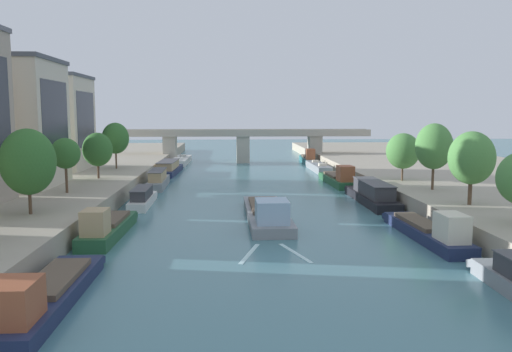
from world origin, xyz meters
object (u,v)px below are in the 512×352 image
Objects in this scene: moored_boat_right_gap_after at (308,158)px; bridge_far at (243,142)px; moored_boat_left_gap_after at (181,160)px; moored_boat_right_far at (429,230)px; barge_midriver at (267,213)px; moored_boat_left_near at (143,198)px; tree_left_distant at (65,154)px; moored_boat_left_end at (169,168)px; tree_right_midway at (403,151)px; moored_boat_left_downstream at (44,294)px; moored_boat_left_second at (158,180)px; tree_left_end_of_row at (28,162)px; tree_left_third at (115,138)px; tree_right_nearest at (434,146)px; moored_boat_right_downstream at (372,194)px; tree_left_midway at (98,150)px; tree_right_distant at (472,158)px; moored_boat_left_upstream at (107,227)px; moored_boat_right_near at (318,167)px; moored_boat_right_second at (338,178)px.

bridge_far is at bearing 174.15° from moored_boat_right_gap_after.
moored_boat_left_gap_after is 1.09× the size of moored_boat_right_far.
bridge_far reaches higher than barge_midriver.
tree_left_distant reaches higher than moored_boat_left_near.
moored_boat_left_end is 2.62× the size of tree_right_midway.
moored_boat_left_downstream is 1.35× the size of moored_boat_left_near.
moored_boat_left_second is 2.06× the size of tree_right_midway.
tree_left_end_of_row reaches higher than moored_boat_left_gap_after.
bridge_far is (14.10, 20.65, 3.60)m from moored_boat_left_end.
tree_left_third reaches higher than moored_boat_right_gap_after.
moored_boat_left_downstream is 0.89× the size of moored_boat_left_gap_after.
moored_boat_right_gap_after is 1.88× the size of tree_right_nearest.
barge_midriver is at bearing -17.12° from tree_left_distant.
barge_midriver reaches higher than moored_boat_right_downstream.
bridge_far is at bearing 64.24° from tree_left_midway.
tree_right_nearest is at bearing 88.29° from tree_right_distant.
moored_boat_left_end is at bearing 54.96° from tree_left_third.
moored_boat_left_upstream reaches higher than moored_boat_left_near.
tree_left_third reaches higher than barge_midriver.
tree_left_end_of_row is at bearing -176.52° from tree_right_distant.
moored_boat_left_near is 59.01m from moored_boat_right_gap_after.
moored_boat_right_downstream is (27.70, -52.08, 0.51)m from moored_boat_left_gap_after.
moored_boat_left_end reaches higher than moored_boat_left_gap_after.
moored_boat_right_near is at bearing -91.70° from moored_boat_right_gap_after.
moored_boat_right_gap_after is at bearing 95.09° from tree_right_distant.
tree_right_distant is at bearing -29.07° from tree_left_midway.
moored_boat_left_gap_after is (0.60, 68.23, -0.30)m from moored_boat_left_upstream.
moored_boat_right_far is 70.78m from moored_boat_right_gap_after.
moored_boat_left_second is 0.85× the size of moored_boat_right_second.
barge_midriver is at bearing -60.54° from moored_boat_left_second.
moored_boat_left_upstream is 48.87m from moored_boat_left_end.
tree_left_midway is (-35.39, -42.18, 5.06)m from moored_boat_right_gap_after.
moored_boat_left_gap_after is 31.26m from tree_left_third.
barge_midriver is 1.16× the size of moored_boat_left_end.
tree_left_midway reaches higher than moored_boat_left_gap_after.
moored_boat_left_near is 1.56× the size of tree_right_distant.
moored_boat_left_end is at bearing 133.94° from tree_right_nearest.
moored_boat_right_gap_after is 2.32× the size of tree_right_midway.
tree_left_third is (-7.46, 55.74, 6.08)m from moored_boat_left_downstream.
moored_boat_right_near is at bearing 97.21° from tree_right_distant.
bridge_far is (-20.12, 66.53, -2.05)m from tree_right_distant.
moored_boat_right_gap_after is 55.29m from tree_left_midway.
moored_boat_left_downstream is 39.88m from tree_right_distant.
bridge_far is (-19.60, 48.23, -1.39)m from tree_right_midway.
bridge_far is at bearing 5.43° from moored_boat_left_gap_after.
moored_boat_left_upstream is 15.92m from tree_left_distant.
barge_midriver is 29.68m from tree_left_midway.
moored_boat_right_gap_after reaches higher than moored_boat_left_gap_after.
moored_boat_left_downstream is at bearing -90.19° from moored_boat_left_gap_after.
moored_boat_left_upstream reaches higher than moored_boat_right_far.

